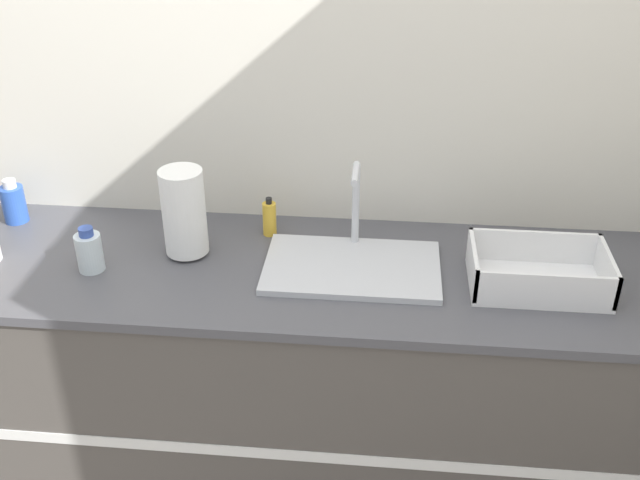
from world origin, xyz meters
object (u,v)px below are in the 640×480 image
at_px(paper_towel_roll, 184,213).
at_px(soap_dispenser, 269,218).
at_px(sink, 352,263).
at_px(bottle_blue, 14,203).
at_px(dish_rack, 538,275).
at_px(bottle_clear, 89,251).

relative_size(paper_towel_roll, soap_dispenser, 2.14).
height_order(sink, bottle_blue, sink).
relative_size(dish_rack, soap_dispenser, 2.96).
distance_m(sink, soap_dispenser, 0.35).
xyz_separation_m(dish_rack, bottle_blue, (-1.72, 0.24, 0.03)).
distance_m(bottle_clear, bottle_blue, 0.46).
bearing_deg(dish_rack, bottle_clear, -178.36).
bearing_deg(soap_dispenser, bottle_blue, 179.41).
bearing_deg(bottle_clear, paper_towel_roll, 24.62).
height_order(sink, soap_dispenser, sink).
bearing_deg(paper_towel_roll, soap_dispenser, 31.43).
distance_m(paper_towel_roll, dish_rack, 1.09).
xyz_separation_m(paper_towel_roll, dish_rack, (1.08, -0.08, -0.11)).
distance_m(paper_towel_roll, soap_dispenser, 0.30).
height_order(sink, bottle_clear, sink).
bearing_deg(bottle_blue, bottle_clear, -37.14).
distance_m(bottle_blue, soap_dispenser, 0.88).
relative_size(bottle_clear, soap_dispenser, 1.08).
xyz_separation_m(paper_towel_roll, soap_dispenser, (0.24, 0.15, -0.09)).
bearing_deg(sink, bottle_blue, 170.19).
height_order(paper_towel_roll, dish_rack, paper_towel_roll).
distance_m(sink, bottle_clear, 0.80).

